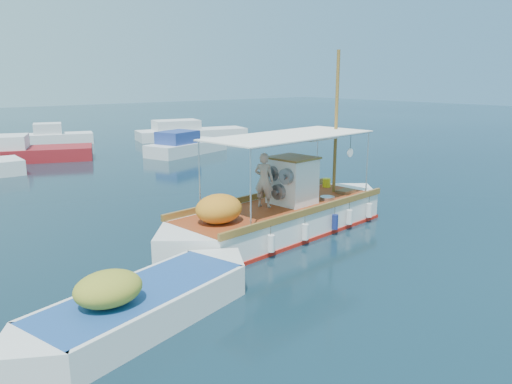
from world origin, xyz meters
TOP-DOWN VIEW (x-y plane):
  - ground at (0.00, 0.00)m, footprint 160.00×160.00m
  - fishing_caique at (-0.01, 0.45)m, footprint 10.12×3.45m
  - dinghy at (-6.48, -2.33)m, footprint 6.36×3.02m
  - bg_boat_n at (-2.93, 21.43)m, footprint 8.77×5.70m
  - bg_boat_ne at (6.62, 17.39)m, footprint 6.41×3.92m
  - bg_boat_e at (11.18, 24.29)m, footprint 9.37×4.66m
  - bg_boat_far_n at (1.67, 28.16)m, footprint 5.34×3.43m

SIDE VIEW (x-z plane):
  - ground at x=0.00m, z-range 0.00..0.00m
  - dinghy at x=-6.48m, z-range -0.47..1.14m
  - bg_boat_ne at x=6.62m, z-range -0.41..1.39m
  - bg_boat_n at x=-2.93m, z-range -0.41..1.39m
  - bg_boat_e at x=11.18m, z-range -0.41..1.39m
  - bg_boat_far_n at x=1.67m, z-range -0.41..1.39m
  - fishing_caique at x=-0.01m, z-range -2.55..3.65m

